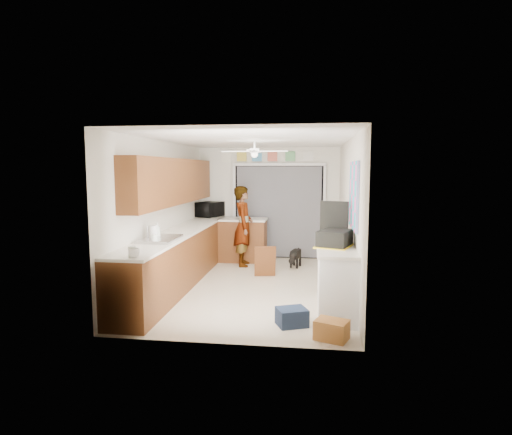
{
  "coord_description": "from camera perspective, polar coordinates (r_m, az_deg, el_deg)",
  "views": [
    {
      "loc": [
        1.0,
        -7.17,
        2.02
      ],
      "look_at": [
        0.0,
        0.4,
        1.15
      ],
      "focal_mm": 30.0,
      "sensor_mm": 36.0,
      "label": 1
    }
  ],
  "objects": [
    {
      "name": "wall_right",
      "position": [
        7.23,
        12.24,
        0.25
      ],
      "size": [
        0.0,
        5.0,
        5.0
      ],
      "primitive_type": "plane",
      "rotation": [
        1.57,
        0.0,
        -1.57
      ],
      "color": "silver",
      "rests_on": "ground"
    },
    {
      "name": "sink_basin",
      "position": [
        6.66,
        -12.69,
        -2.85
      ],
      "size": [
        0.5,
        0.76,
        0.06
      ],
      "primitive_type": "cube",
      "color": "silver",
      "rests_on": "left_countertop"
    },
    {
      "name": "abstract_painting",
      "position": [
        6.21,
        12.9,
        2.93
      ],
      "size": [
        0.03,
        1.15,
        0.95
      ],
      "primitive_type": "cube",
      "color": "#EE58AE",
      "rests_on": "wall_right"
    },
    {
      "name": "dog",
      "position": [
        8.9,
        5.31,
        -5.32
      ],
      "size": [
        0.32,
        0.54,
        0.4
      ],
      "primitive_type": "cube",
      "rotation": [
        0.0,
        0.0,
        -0.22
      ],
      "color": "black",
      "rests_on": "floor"
    },
    {
      "name": "cardboard_box",
      "position": [
        5.33,
        10.05,
        -14.53
      ],
      "size": [
        0.45,
        0.4,
        0.23
      ],
      "primitive_type": "cube",
      "rotation": [
        0.0,
        0.0,
        -0.38
      ],
      "color": "#C9803F",
      "rests_on": "floor"
    },
    {
      "name": "peninsula_top",
      "position": [
        9.35,
        -1.76,
        -0.26
      ],
      "size": [
        1.04,
        0.64,
        0.04
      ],
      "primitive_type": "cube",
      "color": "white",
      "rests_on": "peninsula_base"
    },
    {
      "name": "door_trim_head",
      "position": [
        9.64,
        3.08,
        7.08
      ],
      "size": [
        2.1,
        0.04,
        0.06
      ],
      "primitive_type": "cube",
      "color": "white",
      "rests_on": "wall_back"
    },
    {
      "name": "peninsula_base",
      "position": [
        9.42,
        -1.75,
        -3.1
      ],
      "size": [
        1.0,
        0.6,
        0.9
      ],
      "primitive_type": "cube",
      "color": "brown",
      "rests_on": "floor"
    },
    {
      "name": "floor",
      "position": [
        7.51,
        -0.4,
        -9.09
      ],
      "size": [
        5.0,
        5.0,
        0.0
      ],
      "primitive_type": "plane",
      "color": "beige",
      "rests_on": "ground"
    },
    {
      "name": "faucet",
      "position": [
        6.72,
        -14.23,
        -2.0
      ],
      "size": [
        0.03,
        0.03,
        0.22
      ],
      "primitive_type": "cylinder",
      "color": "silver",
      "rests_on": "left_countertop"
    },
    {
      "name": "suitcase_rim",
      "position": [
        6.12,
        10.43,
        -3.75
      ],
      "size": [
        0.61,
        0.69,
        0.02
      ],
      "primitive_type": "cube",
      "rotation": [
        0.0,
        0.0,
        -0.34
      ],
      "color": "yellow",
      "rests_on": "suitcase"
    },
    {
      "name": "upper_cabinets",
      "position": [
        7.76,
        -10.83,
        4.76
      ],
      "size": [
        0.32,
        4.0,
        0.8
      ],
      "primitive_type": "cube",
      "color": "brown",
      "rests_on": "wall_left"
    },
    {
      "name": "right_counter_top",
      "position": [
        6.08,
        10.64,
        -4.03
      ],
      "size": [
        0.54,
        1.44,
        0.04
      ],
      "primitive_type": "cube",
      "color": "white",
      "rests_on": "right_counter_base"
    },
    {
      "name": "jar_b",
      "position": [
        6.39,
        -13.37,
        -2.79
      ],
      "size": [
        0.1,
        0.1,
        0.13
      ],
      "primitive_type": "cylinder",
      "rotation": [
        0.0,
        0.0,
        0.19
      ],
      "color": "silver",
      "rests_on": "left_countertop"
    },
    {
      "name": "ceiling_fan",
      "position": [
        7.44,
        -0.2,
        8.81
      ],
      "size": [
        1.14,
        1.14,
        0.24
      ],
      "primitive_type": "cube",
      "color": "white",
      "rests_on": "ceiling"
    },
    {
      "name": "wall_back",
      "position": [
        9.75,
        1.61,
        1.97
      ],
      "size": [
        3.2,
        0.0,
        3.2
      ],
      "primitive_type": "plane",
      "rotation": [
        1.57,
        0.0,
        0.0
      ],
      "color": "silver",
      "rests_on": "ground"
    },
    {
      "name": "header_frame_4",
      "position": [
        9.64,
        6.99,
        8.11
      ],
      "size": [
        0.22,
        0.02,
        0.22
      ],
      "primitive_type": "cube",
      "color": "silver",
      "rests_on": "wall_back"
    },
    {
      "name": "route66_sign",
      "position": [
        9.84,
        -3.95,
        8.11
      ],
      "size": [
        0.22,
        0.02,
        0.26
      ],
      "primitive_type": "cube",
      "color": "silver",
      "rests_on": "wall_back"
    },
    {
      "name": "navy_crate",
      "position": [
        5.7,
        4.8,
        -13.07
      ],
      "size": [
        0.46,
        0.43,
        0.23
      ],
      "primitive_type": "cube",
      "rotation": [
        0.0,
        0.0,
        0.39
      ],
      "color": "#162137",
      "rests_on": "floor"
    },
    {
      "name": "back_opening_recess",
      "position": [
        9.72,
        3.06,
        0.76
      ],
      "size": [
        2.0,
        0.06,
        2.1
      ],
      "primitive_type": "cube",
      "color": "black",
      "rests_on": "wall_back"
    },
    {
      "name": "door_trim_left",
      "position": [
        9.82,
        -2.9,
        0.82
      ],
      "size": [
        0.06,
        0.04,
        2.1
      ],
      "primitive_type": "cube",
      "color": "white",
      "rests_on": "wall_back"
    },
    {
      "name": "ceiling",
      "position": [
        7.25,
        -0.42,
        10.3
      ],
      "size": [
        5.0,
        5.0,
        0.0
      ],
      "primitive_type": "plane",
      "rotation": [
        3.14,
        0.0,
        0.0
      ],
      "color": "white",
      "rests_on": "ground"
    },
    {
      "name": "door_trim_right",
      "position": [
        9.66,
        9.09,
        0.65
      ],
      "size": [
        0.06,
        0.04,
        2.1
      ],
      "primitive_type": "cube",
      "color": "white",
      "rests_on": "wall_back"
    },
    {
      "name": "header_frame_2",
      "position": [
        9.68,
        2.21,
        8.15
      ],
      "size": [
        0.22,
        0.02,
        0.22
      ],
      "primitive_type": "cube",
      "color": "#D2644E",
      "rests_on": "wall_back"
    },
    {
      "name": "left_countertop",
      "position": [
        7.6,
        -10.09,
        -1.92
      ],
      "size": [
        0.62,
        4.8,
        0.04
      ],
      "primitive_type": "cube",
      "color": "white",
      "rests_on": "left_base_cabinets"
    },
    {
      "name": "suitcase_lid",
      "position": [
        6.35,
        10.37,
        -0.09
      ],
      "size": [
        0.41,
        0.17,
        0.5
      ],
      "primitive_type": "cube",
      "rotation": [
        0.0,
        0.0,
        -0.34
      ],
      "color": "black",
      "rests_on": "suitcase"
    },
    {
      "name": "header_frame_0",
      "position": [
        9.77,
        -1.92,
        8.14
      ],
      "size": [
        0.22,
        0.02,
        0.22
      ],
      "primitive_type": "cube",
      "color": "#DEC84A",
      "rests_on": "wall_back"
    },
    {
      "name": "microwave",
      "position": [
        9.74,
        -6.17,
        1.08
      ],
      "size": [
        0.6,
        0.71,
        0.34
      ],
      "primitive_type": "imported",
      "rotation": [
        0.0,
        0.0,
        1.2
      ],
      "color": "black",
      "rests_on": "left_countertop"
    },
    {
      "name": "jar_a",
      "position": [
        5.48,
        -16.2,
        -4.41
      ],
      "size": [
        0.12,
        0.12,
        0.13
      ],
      "primitive_type": "cylinder",
      "rotation": [
        0.0,
        0.0,
        -0.37
      ],
      "color": "silver",
      "rests_on": "left_countertop"
    },
    {
      "name": "paper_towel_roll",
      "position": [
        6.66,
        -13.5,
        -2.01
      ],
      "size": [
        0.11,
        0.11,
        0.23
      ],
      "primitive_type": "cylinder",
      "rotation": [
        0.0,
        0.0,
        0.04
      ],
      "color": "white",
      "rests_on": "left_countertop"
    },
    {
      "name": "right_counter_base",
      "position": [
        6.18,
        10.64,
        -8.32
      ],
      "size": [
        0.5,
        1.4,
        0.9
      ],
      "primitive_type": "cube",
      "color": "white",
      "rests_on": "floor"
    },
    {
      "name": "soap_bottle",
      "position": [
        6.81,
        -13.04,
        -1.67
      ],
      "size": [
        0.11,
        0.11,
        0.26
      ],
      "primitive_type": "imported",
      "rotation": [
        0.0,
        0.0,
        0.08
      ],
      "color": "silver",
      "rests_on": "left_countertop"
    },
    {
      "name": "cabinet_door_panel",
      "position": [
        8.04,
        1.22,
        -5.87
      ],
      "size": [
        0.42,
        0.23,
        0.59
      ],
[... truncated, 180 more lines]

